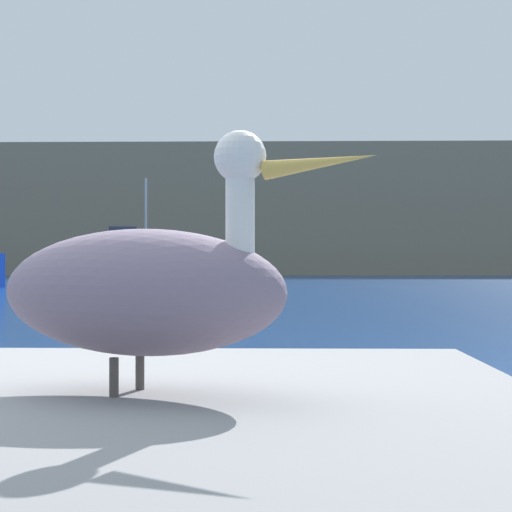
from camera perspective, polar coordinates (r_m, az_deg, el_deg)
hillside_backdrop at (r=65.23m, az=0.05°, el=2.87°), size 140.00×12.51×9.31m
pier_dock at (r=2.87m, az=-7.73°, el=-15.10°), size 2.63×2.87×0.60m
pelican at (r=2.77m, az=-7.44°, el=-2.13°), size 1.29×0.79×0.83m
fishing_boat_green at (r=45.24m, az=-9.09°, el=-0.39°), size 4.81×2.23×5.39m
mooring_buoy at (r=19.16m, az=-12.12°, el=-2.35°), size 0.70×0.70×0.70m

